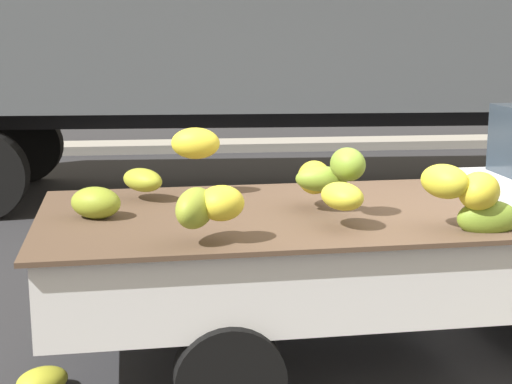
{
  "coord_description": "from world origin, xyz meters",
  "views": [
    {
      "loc": [
        -1.83,
        -4.9,
        2.28
      ],
      "look_at": [
        -1.25,
        0.3,
        1.17
      ],
      "focal_mm": 54.82,
      "sensor_mm": 36.0,
      "label": 1
    }
  ],
  "objects": [
    {
      "name": "ground",
      "position": [
        0.0,
        0.0,
        0.0
      ],
      "size": [
        220.0,
        220.0,
        0.0
      ],
      "primitive_type": "plane",
      "color": "#28282B"
    },
    {
      "name": "semi_trailer",
      "position": [
        -0.5,
        5.65,
        2.54
      ],
      "size": [
        12.09,
        3.04,
        3.95
      ],
      "rotation": [
        0.0,
        0.0,
        -0.04
      ],
      "color": "#4C5156",
      "rests_on": "ground"
    },
    {
      "name": "fallen_banana_bunch_near_tailgate",
      "position": [
        -2.67,
        -0.18,
        0.08
      ],
      "size": [
        0.42,
        0.4,
        0.16
      ],
      "primitive_type": "ellipsoid",
      "rotation": [
        0.0,
        0.0,
        0.61
      ],
      "color": "#ABAA2A",
      "rests_on": "ground"
    },
    {
      "name": "curb_strip",
      "position": [
        0.0,
        9.64,
        0.08
      ],
      "size": [
        80.0,
        0.8,
        0.16
      ],
      "primitive_type": "cube",
      "color": "gray",
      "rests_on": "ground"
    }
  ]
}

